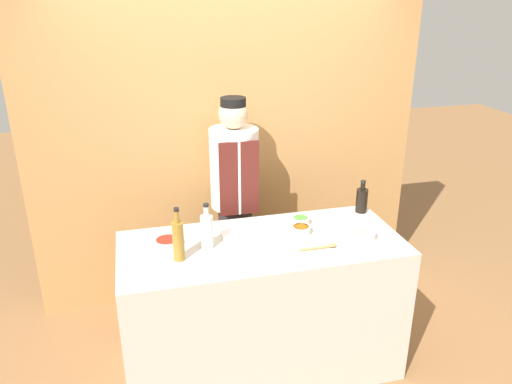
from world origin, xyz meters
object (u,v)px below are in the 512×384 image
at_px(sauce_bowl_green, 301,220).
at_px(bottle_vinegar, 178,240).
at_px(bottle_soy, 362,200).
at_px(chef_center, 235,202).
at_px(sauce_bowl_red, 167,242).
at_px(cutting_board, 250,235).
at_px(sauce_bowl_yellow, 363,234).
at_px(bottle_clear, 207,231).
at_px(wooden_spoon, 323,247).
at_px(sauce_bowl_orange, 301,229).

height_order(sauce_bowl_green, bottle_vinegar, bottle_vinegar).
height_order(bottle_soy, chef_center, chef_center).
xyz_separation_m(sauce_bowl_red, cutting_board, (0.52, -0.01, -0.01)).
distance_m(sauce_bowl_yellow, bottle_clear, 0.99).
distance_m(sauce_bowl_yellow, cutting_board, 0.72).
distance_m(sauce_bowl_red, cutting_board, 0.52).
bearing_deg(bottle_soy, wooden_spoon, -136.03).
bearing_deg(bottle_vinegar, chef_center, 57.37).
relative_size(sauce_bowl_green, cutting_board, 0.34).
relative_size(sauce_bowl_orange, bottle_soy, 0.54).
relative_size(cutting_board, bottle_vinegar, 1.08).
xyz_separation_m(cutting_board, bottle_vinegar, (-0.47, -0.19, 0.12)).
xyz_separation_m(sauce_bowl_orange, bottle_soy, (0.52, 0.22, 0.06)).
xyz_separation_m(sauce_bowl_red, bottle_vinegar, (0.05, -0.19, 0.11)).
xyz_separation_m(sauce_bowl_yellow, cutting_board, (-0.69, 0.20, -0.02)).
relative_size(sauce_bowl_yellow, wooden_spoon, 0.70).
height_order(cutting_board, chef_center, chef_center).
bearing_deg(chef_center, cutting_board, -92.70).
bearing_deg(sauce_bowl_green, chef_center, 124.74).
relative_size(cutting_board, chef_center, 0.21).
distance_m(cutting_board, bottle_clear, 0.32).
bearing_deg(sauce_bowl_yellow, cutting_board, 164.06).
xyz_separation_m(sauce_bowl_green, cutting_board, (-0.37, -0.09, -0.02)).
distance_m(sauce_bowl_yellow, bottle_soy, 0.41).
height_order(bottle_clear, wooden_spoon, bottle_clear).
relative_size(bottle_vinegar, chef_center, 0.19).
bearing_deg(wooden_spoon, sauce_bowl_orange, 105.48).
bearing_deg(bottle_vinegar, sauce_bowl_orange, 10.26).
bearing_deg(sauce_bowl_red, wooden_spoon, -16.78).
height_order(sauce_bowl_orange, sauce_bowl_green, sauce_bowl_orange).
bearing_deg(sauce_bowl_red, sauce_bowl_green, 5.49).
xyz_separation_m(sauce_bowl_green, wooden_spoon, (0.02, -0.36, -0.02)).
height_order(cutting_board, bottle_vinegar, bottle_vinegar).
height_order(bottle_clear, bottle_soy, bottle_clear).
bearing_deg(bottle_vinegar, sauce_bowl_green, 18.26).
bearing_deg(bottle_clear, wooden_spoon, -15.49).
xyz_separation_m(sauce_bowl_orange, cutting_board, (-0.33, 0.04, -0.02)).
bearing_deg(sauce_bowl_yellow, chef_center, 130.14).
bearing_deg(sauce_bowl_orange, sauce_bowl_green, 71.68).
xyz_separation_m(sauce_bowl_red, bottle_soy, (1.37, 0.17, 0.07)).
xyz_separation_m(sauce_bowl_yellow, bottle_vinegar, (-1.16, 0.01, 0.10)).
bearing_deg(cutting_board, bottle_vinegar, -158.28).
bearing_deg(sauce_bowl_orange, sauce_bowl_yellow, -23.18).
relative_size(sauce_bowl_green, bottle_clear, 0.41).
bearing_deg(wooden_spoon, sauce_bowl_red, 163.22).
bearing_deg(sauce_bowl_green, bottle_vinegar, -161.74).
xyz_separation_m(sauce_bowl_red, bottle_clear, (0.23, -0.09, 0.09)).
relative_size(wooden_spoon, chef_center, 0.14).
height_order(sauce_bowl_orange, bottle_clear, bottle_clear).
height_order(sauce_bowl_green, cutting_board, sauce_bowl_green).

